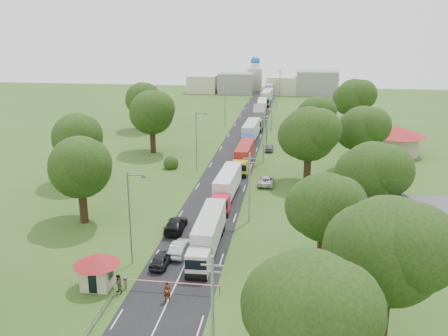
% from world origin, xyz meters
% --- Properties ---
extents(ground, '(260.00, 260.00, 0.00)m').
position_xyz_m(ground, '(0.00, 0.00, 0.00)').
color(ground, '#33551C').
rests_on(ground, ground).
extents(road, '(8.00, 200.00, 0.04)m').
position_xyz_m(road, '(0.00, 20.00, 0.00)').
color(road, black).
rests_on(road, ground).
extents(boom_barrier, '(9.22, 0.35, 1.18)m').
position_xyz_m(boom_barrier, '(-1.36, -25.00, 0.89)').
color(boom_barrier, slate).
rests_on(boom_barrier, ground).
extents(guard_booth, '(4.40, 4.40, 3.45)m').
position_xyz_m(guard_booth, '(-7.20, -25.00, 2.16)').
color(guard_booth, '#BCB39C').
rests_on(guard_booth, ground).
extents(info_sign, '(0.12, 3.10, 4.10)m').
position_xyz_m(info_sign, '(5.20, 35.00, 3.00)').
color(info_sign, slate).
rests_on(info_sign, ground).
extents(pole_0, '(1.60, 0.24, 9.00)m').
position_xyz_m(pole_0, '(5.50, -35.00, 4.68)').
color(pole_0, gray).
rests_on(pole_0, ground).
extents(pole_1, '(1.60, 0.24, 9.00)m').
position_xyz_m(pole_1, '(5.50, -7.00, 4.68)').
color(pole_1, gray).
rests_on(pole_1, ground).
extents(pole_2, '(1.60, 0.24, 9.00)m').
position_xyz_m(pole_2, '(5.50, 21.00, 4.68)').
color(pole_2, gray).
rests_on(pole_2, ground).
extents(pole_3, '(1.60, 0.24, 9.00)m').
position_xyz_m(pole_3, '(5.50, 49.00, 4.68)').
color(pole_3, gray).
rests_on(pole_3, ground).
extents(pole_4, '(1.60, 0.24, 9.00)m').
position_xyz_m(pole_4, '(5.50, 77.00, 4.68)').
color(pole_4, gray).
rests_on(pole_4, ground).
extents(pole_5, '(1.60, 0.24, 9.00)m').
position_xyz_m(pole_5, '(5.50, 105.00, 4.68)').
color(pole_5, gray).
rests_on(pole_5, ground).
extents(lamp_0, '(2.03, 0.22, 10.00)m').
position_xyz_m(lamp_0, '(-5.35, -20.00, 5.55)').
color(lamp_0, slate).
rests_on(lamp_0, ground).
extents(lamp_1, '(2.03, 0.22, 10.00)m').
position_xyz_m(lamp_1, '(-5.35, 15.00, 5.55)').
color(lamp_1, slate).
rests_on(lamp_1, ground).
extents(lamp_2, '(2.03, 0.22, 10.00)m').
position_xyz_m(lamp_2, '(-5.35, 50.00, 5.55)').
color(lamp_2, slate).
rests_on(lamp_2, ground).
extents(tree_0, '(8.80, 8.80, 11.07)m').
position_xyz_m(tree_0, '(11.99, -37.84, 7.22)').
color(tree_0, '#382616').
rests_on(tree_0, ground).
extents(tree_1, '(9.60, 9.60, 12.05)m').
position_xyz_m(tree_1, '(17.99, -29.83, 7.85)').
color(tree_1, '#382616').
rests_on(tree_1, ground).
extents(tree_2, '(8.00, 8.00, 10.10)m').
position_xyz_m(tree_2, '(13.99, -17.86, 6.60)').
color(tree_2, '#382616').
rests_on(tree_2, ground).
extents(tree_3, '(8.80, 8.80, 11.07)m').
position_xyz_m(tree_3, '(19.99, -7.84, 7.22)').
color(tree_3, '#382616').
rests_on(tree_3, ground).
extents(tree_4, '(9.60, 9.60, 12.05)m').
position_xyz_m(tree_4, '(12.99, 10.17, 7.85)').
color(tree_4, '#382616').
rests_on(tree_4, ground).
extents(tree_5, '(8.80, 8.80, 11.07)m').
position_xyz_m(tree_5, '(21.99, 18.16, 7.22)').
color(tree_5, '#382616').
rests_on(tree_5, ground).
extents(tree_6, '(8.00, 8.00, 10.10)m').
position_xyz_m(tree_6, '(14.99, 35.14, 6.60)').
color(tree_6, '#382616').
rests_on(tree_6, ground).
extents(tree_7, '(9.60, 9.60, 12.05)m').
position_xyz_m(tree_7, '(23.99, 50.17, 7.85)').
color(tree_7, '#382616').
rests_on(tree_7, ground).
extents(tree_10, '(8.80, 8.80, 11.07)m').
position_xyz_m(tree_10, '(-15.01, -9.84, 7.22)').
color(tree_10, '#382616').
rests_on(tree_10, ground).
extents(tree_11, '(8.80, 8.80, 11.07)m').
position_xyz_m(tree_11, '(-22.01, 5.16, 7.22)').
color(tree_11, '#382616').
rests_on(tree_11, ground).
extents(tree_12, '(9.60, 9.60, 12.05)m').
position_xyz_m(tree_12, '(-16.01, 25.17, 7.85)').
color(tree_12, '#382616').
rests_on(tree_12, ground).
extents(tree_13, '(8.80, 8.80, 11.07)m').
position_xyz_m(tree_13, '(-24.01, 45.16, 7.22)').
color(tree_13, '#382616').
rests_on(tree_13, ground).
extents(house_brick, '(8.60, 6.60, 5.20)m').
position_xyz_m(house_brick, '(26.00, -12.00, 2.65)').
color(house_brick, maroon).
rests_on(house_brick, ground).
extents(house_cream, '(10.08, 10.08, 5.80)m').
position_xyz_m(house_cream, '(30.00, 30.00, 3.64)').
color(house_cream, '#BCB39C').
rests_on(house_cream, ground).
extents(distant_town, '(52.00, 8.00, 8.00)m').
position_xyz_m(distant_town, '(0.68, 110.00, 3.49)').
color(distant_town, gray).
rests_on(distant_town, ground).
extents(church, '(5.00, 5.00, 12.30)m').
position_xyz_m(church, '(-4.00, 118.00, 5.39)').
color(church, '#BCB39C').
rests_on(church, ground).
extents(truck_0, '(2.50, 13.64, 3.78)m').
position_xyz_m(truck_0, '(1.81, -15.79, 2.00)').
color(truck_0, silver).
rests_on(truck_0, ground).
extents(truck_1, '(2.74, 13.74, 3.80)m').
position_xyz_m(truck_1, '(1.63, 0.76, 2.02)').
color(truck_1, red).
rests_on(truck_1, ground).
extents(truck_2, '(2.56, 13.61, 3.77)m').
position_xyz_m(truck_2, '(2.35, 17.76, 2.00)').
color(truck_2, '#B9BC16').
rests_on(truck_2, ground).
extents(truck_3, '(2.86, 14.61, 4.04)m').
position_xyz_m(truck_3, '(1.81, 36.16, 2.14)').
color(truck_3, '#1B3CA5').
rests_on(truck_3, ground).
extents(truck_4, '(3.47, 15.57, 4.30)m').
position_xyz_m(truck_4, '(2.17, 53.20, 2.28)').
color(truck_4, '#AFAFAF').
rests_on(truck_4, ground).
extents(truck_5, '(2.77, 13.58, 3.75)m').
position_xyz_m(truck_5, '(1.87, 69.31, 1.99)').
color(truck_5, maroon).
rests_on(truck_5, ground).
extents(truck_6, '(3.24, 14.42, 3.98)m').
position_xyz_m(truck_6, '(2.11, 87.75, 2.11)').
color(truck_6, '#2A7147').
rests_on(truck_6, ground).
extents(truck_7, '(3.04, 15.44, 4.27)m').
position_xyz_m(truck_7, '(1.86, 104.85, 2.27)').
color(truck_7, '#AAAAAA').
rests_on(truck_7, ground).
extents(car_lane_front, '(1.93, 4.31, 1.44)m').
position_xyz_m(car_lane_front, '(-2.34, -20.00, 0.72)').
color(car_lane_front, black).
rests_on(car_lane_front, ground).
extents(car_lane_mid, '(1.90, 4.65, 1.50)m').
position_xyz_m(car_lane_mid, '(-1.00, -17.15, 0.75)').
color(car_lane_mid, '#AFB2B8').
rests_on(car_lane_mid, ground).
extents(car_lane_rear, '(2.32, 5.43, 1.56)m').
position_xyz_m(car_lane_rear, '(-3.00, -10.98, 0.78)').
color(car_lane_rear, black).
rests_on(car_lane_rear, ground).
extents(car_verge_near, '(2.33, 5.05, 1.40)m').
position_xyz_m(car_verge_near, '(6.73, 8.23, 0.70)').
color(car_verge_near, silver).
rests_on(car_verge_near, ground).
extents(car_verge_far, '(1.68, 3.98, 1.34)m').
position_xyz_m(car_verge_far, '(6.10, 29.37, 0.67)').
color(car_verge_far, '#5C5E64').
rests_on(car_verge_far, ground).
extents(pedestrian_near, '(0.75, 0.55, 1.89)m').
position_xyz_m(pedestrian_near, '(-0.02, -26.70, 0.95)').
color(pedestrian_near, gray).
rests_on(pedestrian_near, ground).
extents(pedestrian_booth, '(1.17, 1.12, 1.89)m').
position_xyz_m(pedestrian_booth, '(-4.80, -26.00, 0.95)').
color(pedestrian_booth, gray).
rests_on(pedestrian_booth, ground).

